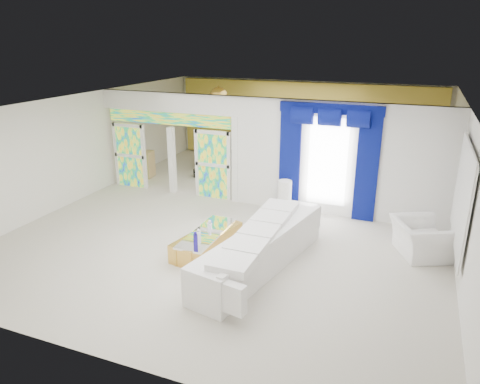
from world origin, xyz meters
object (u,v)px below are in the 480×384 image
at_px(white_sofa, 260,251).
at_px(grand_piano, 226,154).
at_px(coffee_table, 207,242).
at_px(armchair, 420,238).
at_px(console_table, 295,210).

xyz_separation_m(white_sofa, grand_piano, (-3.76, 6.87, 0.06)).
bearing_deg(white_sofa, coffee_table, 179.01).
height_order(armchair, grand_piano, grand_piano).
xyz_separation_m(console_table, armchair, (3.09, -1.13, 0.20)).
relative_size(white_sofa, console_table, 3.50).
height_order(white_sofa, console_table, white_sofa).
height_order(white_sofa, grand_piano, grand_piano).
bearing_deg(coffee_table, white_sofa, -12.53).
distance_m(coffee_table, grand_piano, 7.00).
xyz_separation_m(coffee_table, console_table, (1.29, 2.66, -0.02)).
bearing_deg(white_sofa, grand_piano, 130.22).
relative_size(console_table, armchair, 0.96).
bearing_deg(armchair, grand_piano, 28.47).
relative_size(white_sofa, coffee_table, 2.09).
bearing_deg(armchair, white_sofa, 96.32).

